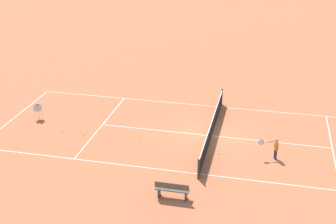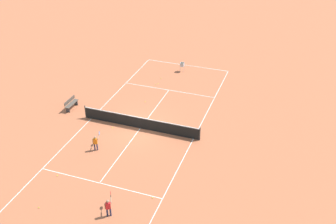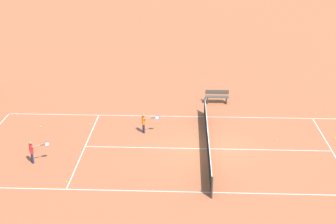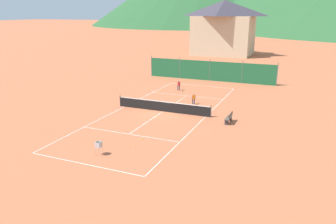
% 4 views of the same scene
% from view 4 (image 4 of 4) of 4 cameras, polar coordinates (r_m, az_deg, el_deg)
% --- Properties ---
extents(ground_plane, '(600.00, 600.00, 0.00)m').
position_cam_4_polar(ground_plane, '(30.33, -0.87, 0.11)').
color(ground_plane, '#B7603D').
extents(court_line_markings, '(8.25, 23.85, 0.01)m').
position_cam_4_polar(court_line_markings, '(30.33, -0.87, 0.11)').
color(court_line_markings, white).
rests_on(court_line_markings, ground).
extents(tennis_net, '(9.18, 0.08, 1.06)m').
position_cam_4_polar(tennis_net, '(30.19, -0.88, 1.01)').
color(tennis_net, '#2D2D2D').
rests_on(tennis_net, ground).
extents(windscreen_fence_far, '(17.28, 0.08, 2.90)m').
position_cam_4_polar(windscreen_fence_far, '(44.29, 7.27, 7.12)').
color(windscreen_fence_far, '#1E6038').
rests_on(windscreen_fence_far, ground).
extents(player_near_service, '(0.46, 1.00, 1.16)m').
position_cam_4_polar(player_near_service, '(38.48, 1.86, 4.80)').
color(player_near_service, '#23284C').
rests_on(player_near_service, ground).
extents(player_far_service, '(0.36, 0.99, 1.12)m').
position_cam_4_polar(player_far_service, '(32.60, 4.46, 2.47)').
color(player_far_service, '#23284C').
rests_on(player_far_service, ground).
extents(tennis_ball_alley_right, '(0.07, 0.07, 0.07)m').
position_cam_4_polar(tennis_ball_alley_right, '(23.68, -4.99, -4.85)').
color(tennis_ball_alley_right, '#CCE033').
rests_on(tennis_ball_alley_right, ground).
extents(tennis_ball_mid_court, '(0.07, 0.07, 0.07)m').
position_cam_4_polar(tennis_ball_mid_court, '(38.22, 7.93, 3.57)').
color(tennis_ball_mid_court, '#CCE033').
rests_on(tennis_ball_mid_court, ground).
extents(tennis_ball_far_corner, '(0.07, 0.07, 0.07)m').
position_cam_4_polar(tennis_ball_far_corner, '(22.72, -5.99, -5.86)').
color(tennis_ball_far_corner, '#CCE033').
rests_on(tennis_ball_far_corner, ground).
extents(tennis_ball_near_corner, '(0.07, 0.07, 0.07)m').
position_cam_4_polar(tennis_ball_near_corner, '(37.47, -1.80, 3.45)').
color(tennis_ball_near_corner, '#CCE033').
rests_on(tennis_ball_near_corner, ground).
extents(tennis_ball_by_net_right, '(0.07, 0.07, 0.07)m').
position_cam_4_polar(tennis_ball_by_net_right, '(26.61, -1.85, -2.28)').
color(tennis_ball_by_net_right, '#CCE033').
rests_on(tennis_ball_by_net_right, ground).
extents(tennis_ball_service_box, '(0.07, 0.07, 0.07)m').
position_cam_4_polar(tennis_ball_service_box, '(23.81, -4.40, -4.71)').
color(tennis_ball_service_box, '#CCE033').
rests_on(tennis_ball_service_box, ground).
extents(tennis_ball_alley_left, '(0.07, 0.07, 0.07)m').
position_cam_4_polar(tennis_ball_alley_left, '(35.53, 7.62, 2.55)').
color(tennis_ball_alley_left, '#CCE033').
rests_on(tennis_ball_alley_left, ground).
extents(tennis_ball_by_net_left, '(0.07, 0.07, 0.07)m').
position_cam_4_polar(tennis_ball_by_net_left, '(30.20, 3.02, 0.07)').
color(tennis_ball_by_net_left, '#CCE033').
rests_on(tennis_ball_by_net_left, ground).
extents(ball_hopper, '(0.36, 0.36, 0.89)m').
position_cam_4_polar(ball_hopper, '(21.52, -12.00, -5.68)').
color(ball_hopper, '#B7B7BC').
rests_on(ball_hopper, ground).
extents(courtside_bench, '(0.36, 1.50, 0.84)m').
position_cam_4_polar(courtside_bench, '(27.57, 10.57, -0.96)').
color(courtside_bench, '#51473D').
rests_on(courtside_bench, ground).
extents(alpine_chalet, '(13.00, 10.00, 11.20)m').
position_cam_4_polar(alpine_chalet, '(72.16, 9.67, 14.42)').
color(alpine_chalet, '#C6B28E').
rests_on(alpine_chalet, ground).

